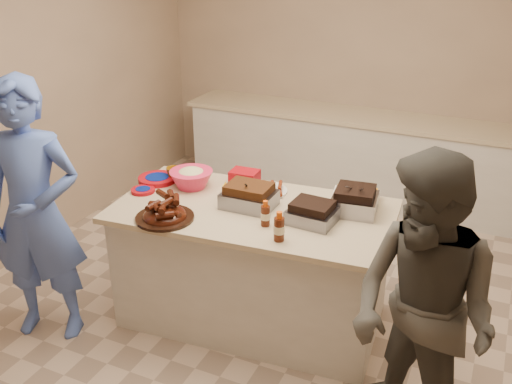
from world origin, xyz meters
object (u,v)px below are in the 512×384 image
at_px(island, 253,316).
at_px(mustard_bottle, 226,197).
at_px(rib_platter, 165,219).
at_px(bbq_bottle_a, 265,225).
at_px(roasting_pan, 354,212).
at_px(coleslaw_bowl, 192,187).
at_px(guest_blue, 55,327).
at_px(plastic_cup, 174,180).
at_px(bbq_bottle_b, 279,240).

relative_size(island, mustard_bottle, 16.33).
xyz_separation_m(rib_platter, bbq_bottle_a, (0.62, 0.19, 0.00)).
bearing_deg(roasting_pan, coleslaw_bowl, 177.68).
height_order(island, roasting_pan, roasting_pan).
relative_size(island, rib_platter, 4.89).
bearing_deg(guest_blue, rib_platter, 3.12).
xyz_separation_m(bbq_bottle_a, guest_blue, (-1.40, -0.51, -0.87)).
relative_size(bbq_bottle_a, guest_blue, 0.09).
relative_size(island, plastic_cup, 17.66).
relative_size(rib_platter, plastic_cup, 3.61).
relative_size(mustard_bottle, plastic_cup, 1.08).
distance_m(island, guest_blue, 1.41).
bearing_deg(island, roasting_pan, 15.83).
distance_m(bbq_bottle_b, guest_blue, 1.82).
height_order(island, guest_blue, island).
relative_size(bbq_bottle_a, mustard_bottle, 1.50).
xyz_separation_m(rib_platter, mustard_bottle, (0.20, 0.47, 0.00)).
bearing_deg(plastic_cup, island, -15.08).
height_order(roasting_pan, mustard_bottle, same).
bearing_deg(roasting_pan, guest_blue, -160.41).
xyz_separation_m(rib_platter, guest_blue, (-0.78, -0.32, -0.87)).
bearing_deg(roasting_pan, rib_platter, -157.48).
bearing_deg(guest_blue, bbq_bottle_b, -5.96).
bearing_deg(mustard_bottle, island, -20.19).
bearing_deg(mustard_bottle, bbq_bottle_a, -33.34).
distance_m(bbq_bottle_a, mustard_bottle, 0.51).
bearing_deg(plastic_cup, coleslaw_bowl, -18.48).
bearing_deg(bbq_bottle_b, mustard_bottle, 143.90).
bearing_deg(bbq_bottle_b, rib_platter, -176.46).
bearing_deg(guest_blue, mustard_bottle, 19.69).
bearing_deg(bbq_bottle_b, guest_blue, -166.57).
relative_size(rib_platter, bbq_bottle_b, 2.01).
bearing_deg(mustard_bottle, guest_blue, -140.92).
bearing_deg(coleslaw_bowl, mustard_bottle, -8.24).
height_order(mustard_bottle, plastic_cup, mustard_bottle).
distance_m(roasting_pan, bbq_bottle_a, 0.62).
height_order(bbq_bottle_a, guest_blue, bbq_bottle_a).
distance_m(rib_platter, coleslaw_bowl, 0.52).
relative_size(rib_platter, roasting_pan, 1.32).
xyz_separation_m(island, coleslaw_bowl, (-0.55, 0.14, 0.87)).
height_order(coleslaw_bowl, guest_blue, coleslaw_bowl).
distance_m(bbq_bottle_a, plastic_cup, 1.00).
xyz_separation_m(island, guest_blue, (-1.22, -0.70, 0.00)).
xyz_separation_m(mustard_bottle, guest_blue, (-0.97, -0.79, -0.87)).
relative_size(roasting_pan, coleslaw_bowl, 0.92).
relative_size(roasting_pan, plastic_cup, 2.74).
bearing_deg(rib_platter, coleslaw_bowl, 101.45).
height_order(rib_platter, roasting_pan, rib_platter).
xyz_separation_m(rib_platter, bbq_bottle_b, (0.77, 0.05, 0.00)).
bearing_deg(rib_platter, guest_blue, -157.49).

